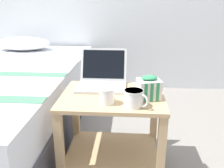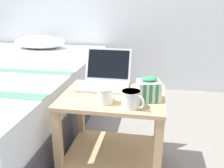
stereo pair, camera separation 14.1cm
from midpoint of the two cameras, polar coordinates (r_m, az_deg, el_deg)
name	(u,v)px [view 1 (the left image)]	position (r m, az deg, el deg)	size (l,w,h in m)	color
ground_plane	(112,168)	(1.73, -2.37, -18.72)	(8.00, 8.00, 0.00)	gray
bedside_table	(112,123)	(1.55, -2.54, -8.97)	(0.61, 0.48, 0.52)	tan
laptop	(102,79)	(1.61, -4.80, 1.05)	(0.31, 0.31, 0.22)	#B7BABC
mug_front_left	(107,95)	(1.34, -4.20, -2.55)	(0.08, 0.12, 0.09)	white
mug_front_right	(134,98)	(1.30, 1.96, -3.17)	(0.13, 0.11, 0.09)	white
snack_bag	(149,88)	(1.40, 5.59, -1.02)	(0.14, 0.13, 0.14)	white
cell_phone	(146,87)	(1.59, 5.30, -0.74)	(0.09, 0.14, 0.01)	black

